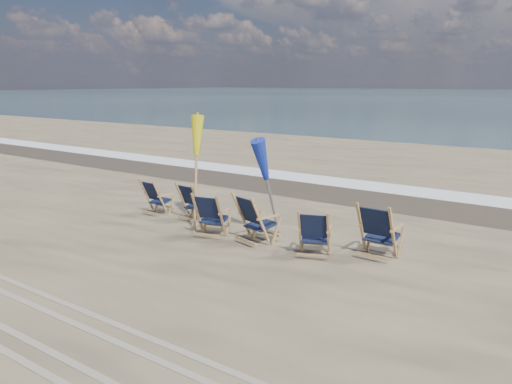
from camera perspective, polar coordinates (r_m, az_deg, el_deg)
surf_foam at (r=15.83m, az=12.79°, el=0.71°), size 200.00×1.40×0.01m
wet_sand_strip at (r=14.48m, az=10.51°, el=-0.27°), size 200.00×2.60×0.00m
tire_tracks at (r=7.37m, az=-23.64°, el=-13.76°), size 80.00×1.30×0.01m
beach_chair_0 at (r=11.99m, az=-10.93°, el=-0.74°), size 0.61×0.68×0.89m
beach_chair_1 at (r=11.34m, az=-6.69°, el=-1.30°), size 0.63×0.70×0.91m
beach_chair_2 at (r=10.11m, az=-4.07°, el=-2.80°), size 0.75×0.81×0.96m
beach_chair_3 at (r=9.53m, az=0.46°, el=-3.47°), size 0.84×0.90×1.04m
beach_chair_4 at (r=9.03m, az=8.24°, el=-4.89°), size 0.78×0.82×0.92m
beach_chair_5 at (r=9.06m, az=15.33°, el=-4.69°), size 0.70×0.78×1.06m
umbrella_yellow at (r=10.68m, az=-6.99°, el=5.82°), size 0.30×0.30×2.46m
umbrella_blue at (r=9.98m, az=1.60°, el=3.82°), size 0.30×0.30×2.16m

